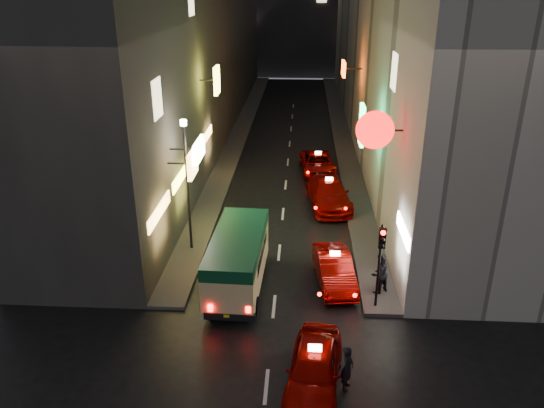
% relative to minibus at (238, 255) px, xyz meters
% --- Properties ---
extents(building_left, '(7.43, 52.00, 18.00)m').
position_rel_minibus_xyz_m(building_left, '(-6.43, 24.19, 7.46)').
color(building_left, '#3D3A37').
rests_on(building_left, ground).
extents(building_right, '(7.89, 52.00, 18.00)m').
position_rel_minibus_xyz_m(building_right, '(9.56, 24.19, 7.46)').
color(building_right, beige).
rests_on(building_right, ground).
extents(sidewalk_left, '(1.50, 52.00, 0.15)m').
position_rel_minibus_xyz_m(sidewalk_left, '(-2.69, 24.20, -1.47)').
color(sidewalk_left, '#43413F').
rests_on(sidewalk_left, ground).
extents(sidewalk_right, '(1.50, 52.00, 0.15)m').
position_rel_minibus_xyz_m(sidewalk_right, '(5.81, 24.20, -1.47)').
color(sidewalk_right, '#43413F').
rests_on(sidewalk_right, ground).
extents(minibus, '(2.18, 5.74, 2.44)m').
position_rel_minibus_xyz_m(minibus, '(0.00, 0.00, 0.00)').
color(minibus, '#D7C286').
rests_on(minibus, ground).
extents(taxi_near, '(2.73, 5.36, 1.80)m').
position_rel_minibus_xyz_m(taxi_near, '(3.07, -5.68, -0.72)').
color(taxi_near, '#890300').
rests_on(taxi_near, ground).
extents(taxi_second, '(2.55, 5.03, 1.71)m').
position_rel_minibus_xyz_m(taxi_second, '(4.02, 0.65, -0.77)').
color(taxi_second, '#890300').
rests_on(taxi_second, ground).
extents(taxi_third, '(2.97, 5.81, 1.94)m').
position_rel_minibus_xyz_m(taxi_third, '(4.11, 9.08, -0.66)').
color(taxi_third, '#890300').
rests_on(taxi_third, ground).
extents(taxi_far, '(2.39, 4.93, 1.69)m').
position_rel_minibus_xyz_m(taxi_far, '(3.62, 14.59, -0.78)').
color(taxi_far, '#890300').
rests_on(taxi_far, ground).
extents(pedestrian_crossing, '(0.54, 0.67, 1.77)m').
position_rel_minibus_xyz_m(pedestrian_crossing, '(4.11, -5.69, -0.66)').
color(pedestrian_crossing, black).
rests_on(pedestrian_crossing, ground).
extents(pedestrian_sidewalk, '(0.86, 0.81, 1.94)m').
position_rel_minibus_xyz_m(pedestrian_sidewalk, '(5.78, -0.20, -0.42)').
color(pedestrian_sidewalk, black).
rests_on(pedestrian_sidewalk, sidewalk_right).
extents(traffic_light, '(0.26, 0.43, 3.50)m').
position_rel_minibus_xyz_m(traffic_light, '(5.56, -1.33, 1.15)').
color(traffic_light, black).
rests_on(traffic_light, sidewalk_right).
extents(lamp_post, '(0.28, 0.28, 6.22)m').
position_rel_minibus_xyz_m(lamp_post, '(-2.64, 3.20, 2.18)').
color(lamp_post, black).
rests_on(lamp_post, sidewalk_left).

